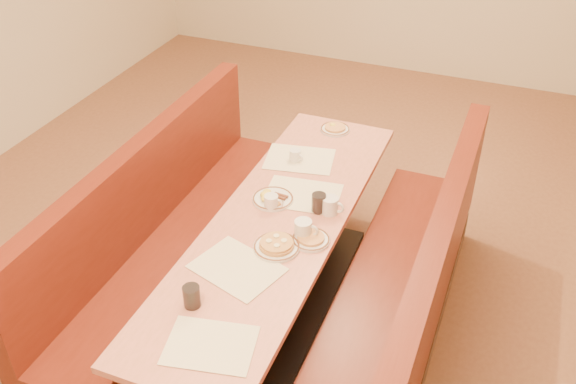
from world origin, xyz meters
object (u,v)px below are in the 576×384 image
at_px(eggs_plate, 272,198).
at_px(coffee_mug_a, 304,229).
at_px(booth_left, 171,244).
at_px(booth_right, 400,306).
at_px(coffee_mug_d, 296,155).
at_px(pancake_plate, 277,246).
at_px(soda_tumbler_near, 192,296).
at_px(soda_tumbler_mid, 319,203).
at_px(diner_table, 279,271).
at_px(coffee_mug_b, 272,202).
at_px(coffee_mug_c, 331,205).

bearing_deg(eggs_plate, coffee_mug_a, -40.76).
distance_m(booth_left, coffee_mug_a, 1.02).
bearing_deg(booth_right, eggs_plate, 168.52).
height_order(booth_left, coffee_mug_d, booth_left).
height_order(pancake_plate, soda_tumbler_near, soda_tumbler_near).
distance_m(pancake_plate, coffee_mug_a, 0.18).
distance_m(booth_right, coffee_mug_d, 1.16).
height_order(booth_right, eggs_plate, booth_right).
relative_size(coffee_mug_d, soda_tumbler_mid, 0.89).
xyz_separation_m(diner_table, soda_tumbler_mid, (0.18, 0.17, 0.43)).
distance_m(eggs_plate, coffee_mug_a, 0.38).
xyz_separation_m(booth_left, soda_tumbler_mid, (0.91, 0.17, 0.44)).
height_order(pancake_plate, eggs_plate, pancake_plate).
xyz_separation_m(booth_right, pancake_plate, (-0.65, -0.23, 0.41)).
bearing_deg(booth_right, diner_table, 180.00).
distance_m(diner_table, coffee_mug_a, 0.47).
height_order(coffee_mug_d, soda_tumbler_near, soda_tumbler_near).
bearing_deg(diner_table, booth_left, 180.00).
bearing_deg(booth_left, pancake_plate, -15.45).
distance_m(booth_left, coffee_mug_b, 0.79).
bearing_deg(soda_tumbler_near, booth_left, 128.62).
bearing_deg(coffee_mug_a, coffee_mug_b, 142.98).
relative_size(booth_left, eggs_plate, 10.37).
bearing_deg(soda_tumbler_mid, eggs_plate, -179.74).
relative_size(diner_table, soda_tumbler_near, 22.05).
relative_size(diner_table, coffee_mug_d, 24.91).
xyz_separation_m(diner_table, soda_tumbler_near, (-0.12, -0.76, 0.43)).
bearing_deg(coffee_mug_d, soda_tumbler_mid, -32.77).
relative_size(diner_table, eggs_plate, 10.37).
bearing_deg(booth_right, booth_left, 180.00).
bearing_deg(pancake_plate, coffee_mug_c, 68.10).
xyz_separation_m(coffee_mug_d, soda_tumbler_near, (0.01, -1.39, 0.02)).
height_order(booth_right, pancake_plate, booth_right).
distance_m(pancake_plate, soda_tumbler_near, 0.58).
bearing_deg(eggs_plate, soda_tumbler_near, -91.05).
bearing_deg(soda_tumbler_mid, coffee_mug_c, 6.13).
bearing_deg(booth_left, diner_table, 0.00).
relative_size(diner_table, coffee_mug_a, 18.49).
distance_m(booth_right, soda_tumbler_mid, 0.73).
height_order(coffee_mug_a, coffee_mug_d, coffee_mug_a).
height_order(booth_left, soda_tumbler_mid, booth_left).
height_order(coffee_mug_d, soda_tumbler_mid, soda_tumbler_mid).
relative_size(coffee_mug_b, coffee_mug_c, 0.86).
relative_size(eggs_plate, coffee_mug_a, 1.78).
bearing_deg(diner_table, coffee_mug_a, -23.52).
bearing_deg(booth_right, coffee_mug_c, 159.73).
bearing_deg(diner_table, booth_right, 0.00).
height_order(soda_tumbler_near, soda_tumbler_mid, same).
bearing_deg(soda_tumbler_mid, pancake_plate, -103.32).
bearing_deg(soda_tumbler_near, coffee_mug_b, 86.93).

